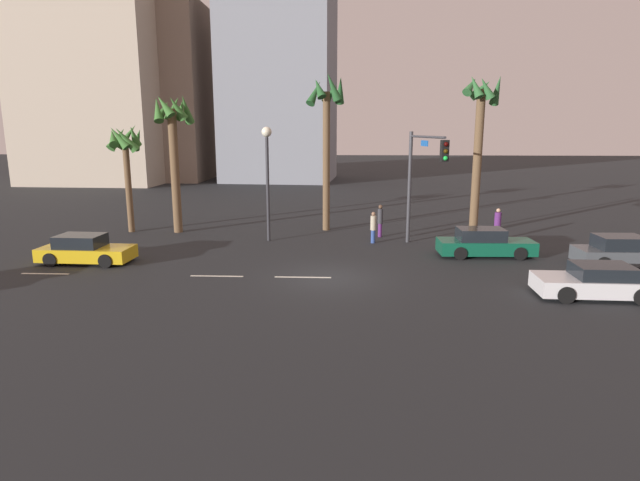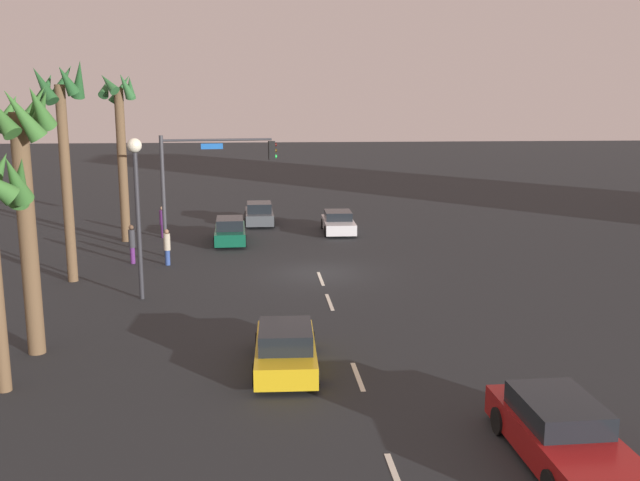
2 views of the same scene
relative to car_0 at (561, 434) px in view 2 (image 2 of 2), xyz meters
The scene contains 18 objects.
ground_plane 17.98m from the car_0, 11.85° to the left, with size 220.00×220.00×0.00m, color #232628.
lane_stripe_0 3.77m from the car_0, 96.36° to the left, with size 2.08×0.14×0.01m, color silver.
lane_stripe_1 6.34m from the car_0, 35.82° to the left, with size 2.12×0.14×0.01m, color silver.
lane_stripe_2 13.28m from the car_0, 16.15° to the left, with size 2.30×0.14×0.01m, color silver.
lane_stripe_3 16.90m from the car_0, 12.62° to the left, with size 2.43×0.14×0.01m, color silver.
car_0 is the anchor object (origin of this frame).
car_1 27.78m from the car_0, ahead, with size 4.33×1.98×1.26m.
car_2 26.46m from the car_0, 17.54° to the left, with size 4.72×1.88×1.41m.
car_3 8.25m from the car_0, 43.82° to the left, with size 4.34×1.96×1.35m.
car_4 31.75m from the car_0, 11.45° to the left, with size 4.30×1.91×1.43m.
traffic_signal 24.16m from the car_0, 22.43° to the left, with size 1.09×5.85×6.11m.
streetlamp 18.21m from the car_0, 38.54° to the left, with size 0.56×0.56×6.37m.
pedestrian_0 29.46m from the car_0, 23.80° to the left, with size 0.48×0.48×1.84m.
pedestrian_1 23.88m from the car_0, 31.63° to the left, with size 0.43×0.43×1.91m.
pedestrian_2 22.58m from the car_0, 28.55° to the left, with size 0.43×0.43×1.76m.
palm_tree_1 16.47m from the car_0, 59.13° to the left, with size 2.49×2.29×8.31m.
palm_tree_2 30.11m from the car_0, 27.94° to the left, with size 2.35×2.18×9.38m.
palm_tree_3 23.29m from the car_0, 40.37° to the left, with size 2.51×2.47×9.53m.
Camera 2 is at (-31.05, 2.81, 7.66)m, focal length 39.13 mm.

